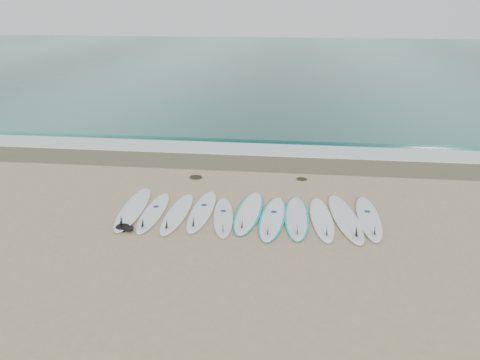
# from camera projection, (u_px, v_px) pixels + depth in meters

# --- Properties ---
(ground) EXTENTS (120.00, 120.00, 0.00)m
(ground) POSITION_uv_depth(u_px,v_px,m) (248.00, 216.00, 11.59)
(ground) COLOR tan
(ocean) EXTENTS (120.00, 55.00, 0.03)m
(ocean) POSITION_uv_depth(u_px,v_px,m) (285.00, 60.00, 41.70)
(ocean) COLOR #25645B
(ocean) RESTS_ON ground
(wet_sand_band) EXTENTS (120.00, 1.80, 0.01)m
(wet_sand_band) POSITION_uv_depth(u_px,v_px,m) (261.00, 163.00, 15.39)
(wet_sand_band) COLOR brown
(wet_sand_band) RESTS_ON ground
(foam_band) EXTENTS (120.00, 1.40, 0.04)m
(foam_band) POSITION_uv_depth(u_px,v_px,m) (264.00, 150.00, 16.68)
(foam_band) COLOR silver
(foam_band) RESTS_ON ground
(wave_crest) EXTENTS (120.00, 1.00, 0.10)m
(wave_crest) POSITION_uv_depth(u_px,v_px,m) (266.00, 138.00, 18.06)
(wave_crest) COLOR #25645B
(wave_crest) RESTS_ON ground
(surfboard_0) EXTENTS (0.72, 2.79, 0.35)m
(surfboard_0) POSITION_uv_depth(u_px,v_px,m) (133.00, 209.00, 11.85)
(surfboard_0) COLOR white
(surfboard_0) RESTS_ON ground
(surfboard_1) EXTENTS (0.55, 2.45, 0.31)m
(surfboard_1) POSITION_uv_depth(u_px,v_px,m) (153.00, 213.00, 11.66)
(surfboard_1) COLOR white
(surfboard_1) RESTS_ON ground
(surfboard_2) EXTENTS (0.57, 2.49, 0.32)m
(surfboard_2) POSITION_uv_depth(u_px,v_px,m) (177.00, 214.00, 11.59)
(surfboard_2) COLOR white
(surfboard_2) RESTS_ON ground
(surfboard_3) EXTENTS (0.57, 2.57, 0.33)m
(surfboard_3) POSITION_uv_depth(u_px,v_px,m) (201.00, 211.00, 11.73)
(surfboard_3) COLOR white
(surfboard_3) RESTS_ON ground
(surfboard_4) EXTENTS (0.82, 2.37, 0.30)m
(surfboard_4) POSITION_uv_depth(u_px,v_px,m) (223.00, 217.00, 11.43)
(surfboard_4) COLOR white
(surfboard_4) RESTS_ON ground
(surfboard_5) EXTENTS (0.79, 2.65, 0.33)m
(surfboard_5) POSITION_uv_depth(u_px,v_px,m) (248.00, 212.00, 11.69)
(surfboard_5) COLOR white
(surfboard_5) RESTS_ON ground
(surfboard_6) EXTENTS (0.77, 2.59, 0.32)m
(surfboard_6) POSITION_uv_depth(u_px,v_px,m) (272.00, 218.00, 11.38)
(surfboard_6) COLOR white
(surfboard_6) RESTS_ON ground
(surfboard_7) EXTENTS (0.65, 2.52, 0.32)m
(surfboard_7) POSITION_uv_depth(u_px,v_px,m) (297.00, 218.00, 11.41)
(surfboard_7) COLOR white
(surfboard_7) RESTS_ON ground
(surfboard_8) EXTENTS (0.70, 2.53, 0.32)m
(surfboard_8) POSITION_uv_depth(u_px,v_px,m) (322.00, 219.00, 11.30)
(surfboard_8) COLOR white
(surfboard_8) RESTS_ON ground
(surfboard_9) EXTENTS (0.97, 2.87, 0.36)m
(surfboard_9) POSITION_uv_depth(u_px,v_px,m) (346.00, 218.00, 11.33)
(surfboard_9) COLOR white
(surfboard_9) RESTS_ON ground
(surfboard_10) EXTENTS (0.55, 2.59, 0.33)m
(surfboard_10) POSITION_uv_depth(u_px,v_px,m) (369.00, 218.00, 11.35)
(surfboard_10) COLOR white
(surfboard_10) RESTS_ON ground
(seaweed_near) EXTENTS (0.39, 0.30, 0.07)m
(seaweed_near) POSITION_uv_depth(u_px,v_px,m) (196.00, 177.00, 14.07)
(seaweed_near) COLOR black
(seaweed_near) RESTS_ON ground
(seaweed_far) EXTENTS (0.31, 0.24, 0.06)m
(seaweed_far) POSITION_uv_depth(u_px,v_px,m) (302.00, 179.00, 13.93)
(seaweed_far) COLOR black
(seaweed_far) RESTS_ON ground
(leash_coil) EXTENTS (0.46, 0.36, 0.11)m
(leash_coil) POSITION_uv_depth(u_px,v_px,m) (124.00, 228.00, 10.88)
(leash_coil) COLOR black
(leash_coil) RESTS_ON ground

